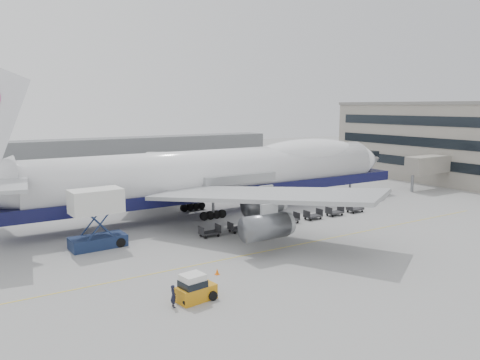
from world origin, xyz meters
TOP-DOWN VIEW (x-y plane):
  - ground at (0.00, 0.00)m, footprint 260.00×260.00m
  - apron_line at (0.00, -6.00)m, footprint 60.00×0.15m
  - hangar at (-10.00, 70.00)m, footprint 110.00×8.00m
  - airliner at (0.64, 12.00)m, footprint 67.00×55.30m
  - catering_truck at (-19.37, 4.52)m, footprint 5.78×4.13m
  - baggage_tug at (-16.92, -13.19)m, footprint 3.14×1.97m
  - ground_worker at (-18.79, -13.37)m, footprint 0.44×0.64m
  - traffic_cone at (-12.71, -9.20)m, footprint 0.38×0.38m
  - dolly_0 at (-7.44, 1.86)m, footprint 2.30×1.35m
  - dolly_1 at (-3.57, 1.86)m, footprint 2.30×1.35m
  - dolly_2 at (0.30, 1.86)m, footprint 2.30×1.35m
  - dolly_3 at (4.17, 1.86)m, footprint 2.30×1.35m
  - dolly_4 at (8.05, 1.86)m, footprint 2.30×1.35m
  - dolly_5 at (11.92, 1.86)m, footprint 2.30×1.35m
  - dolly_6 at (15.79, 1.86)m, footprint 2.30×1.35m

SIDE VIEW (x-z plane):
  - ground at x=0.00m, z-range 0.00..0.00m
  - apron_line at x=0.00m, z-range 0.00..0.01m
  - traffic_cone at x=-12.71m, z-range -0.02..0.55m
  - dolly_0 at x=-7.44m, z-range -0.12..1.18m
  - dolly_1 at x=-3.57m, z-range -0.12..1.18m
  - dolly_2 at x=0.30m, z-range -0.12..1.18m
  - dolly_3 at x=4.17m, z-range -0.12..1.18m
  - dolly_4 at x=8.05m, z-range -0.12..1.18m
  - dolly_5 at x=11.92m, z-range -0.12..1.18m
  - dolly_6 at x=15.79m, z-range -0.12..1.18m
  - ground_worker at x=-18.79m, z-range 0.00..1.72m
  - baggage_tug at x=-16.92m, z-range -0.12..2.04m
  - catering_truck at x=-19.37m, z-range 0.34..6.59m
  - hangar at x=-10.00m, z-range 0.00..7.00m
  - airliner at x=0.64m, z-range -4.37..15.61m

